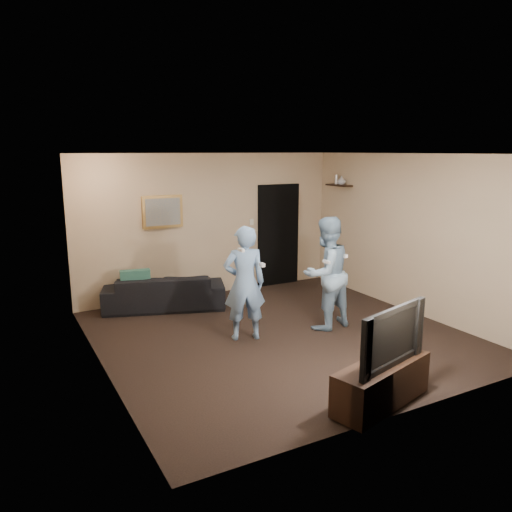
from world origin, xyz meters
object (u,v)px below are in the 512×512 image
tv_console (382,383)px  wii_player_left (244,283)px  sofa (164,291)px  television (384,335)px  wii_player_right (326,273)px

tv_console → wii_player_left: size_ratio=0.77×
sofa → wii_player_left: (0.57, -1.90, 0.52)m
tv_console → television: size_ratio=1.15×
sofa → tv_console: bearing=121.4°
tv_console → wii_player_right: 2.47m
tv_console → wii_player_left: bearing=83.8°
wii_player_right → sofa: bearing=131.6°
tv_console → wii_player_right: size_ratio=0.75×
wii_player_right → tv_console: bearing=-111.8°
sofa → tv_console: (0.95, -4.30, -0.04)m
sofa → wii_player_left: size_ratio=1.23×
television → wii_player_right: 2.40m
sofa → tv_console: 4.41m
wii_player_left → television: bearing=-80.8°
wii_player_left → wii_player_right: size_ratio=0.96×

